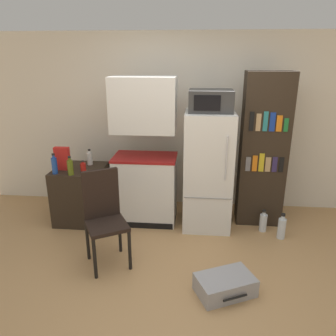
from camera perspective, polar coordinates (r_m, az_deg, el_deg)
ground_plane at (r=3.43m, az=1.47°, el=-19.79°), size 24.00×24.00×0.00m
wall_back at (r=4.75m, az=5.68°, el=7.83°), size 6.40×0.10×2.46m
side_table at (r=4.60m, az=-14.81°, el=-4.38°), size 0.64×0.63×0.74m
kitchen_hutch at (r=4.26m, az=-4.04°, el=1.76°), size 0.82×0.52×1.91m
refrigerator at (r=4.20m, az=6.96°, el=-0.51°), size 0.60×0.64×1.51m
microwave at (r=3.99m, az=7.46°, el=11.52°), size 0.52×0.39×0.26m
bookshelf at (r=4.35m, az=16.26°, el=2.82°), size 0.58×0.32×1.98m
bottle_ketchup_red at (r=4.25m, az=-14.55°, el=0.04°), size 0.07×0.07×0.16m
bottle_milk_white at (r=4.54m, az=-13.48°, el=1.67°), size 0.07×0.07×0.22m
bottle_blue_soda at (r=4.31m, az=-19.17°, el=0.47°), size 0.07×0.07×0.26m
bottle_olive_oil at (r=4.21m, az=-16.65°, el=0.16°), size 0.07×0.07×0.24m
cereal_box at (r=4.42m, az=-17.93°, el=1.58°), size 0.19×0.07×0.30m
chair at (r=3.55m, az=-11.12°, el=-7.30°), size 0.54×0.54×1.03m
suitcase_large_flat at (r=3.34m, az=9.91°, el=-19.42°), size 0.62×0.53×0.18m
water_bottle_front at (r=4.32m, az=19.18°, el=-9.81°), size 0.10×0.10×0.33m
water_bottle_middle at (r=4.42m, az=16.24°, el=-9.03°), size 0.09×0.09×0.29m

